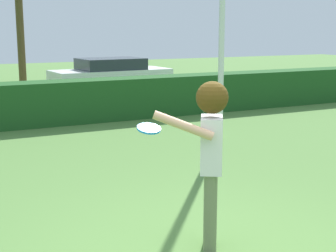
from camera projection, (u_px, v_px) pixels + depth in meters
The scene contains 4 objects.
person at pixel (210, 144), 5.22m from camera, with size 0.84×0.50×1.79m.
frisbee at pixel (149, 128), 5.24m from camera, with size 0.25×0.25×0.09m.
hedge_row at pixel (33, 104), 12.06m from camera, with size 26.79×0.90×1.04m, color #1E4F1F.
parked_car_white at pixel (111, 74), 18.04m from camera, with size 4.29×2.01×1.25m.
Camera 1 is at (-2.47, -4.11, 2.32)m, focal length 53.95 mm.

